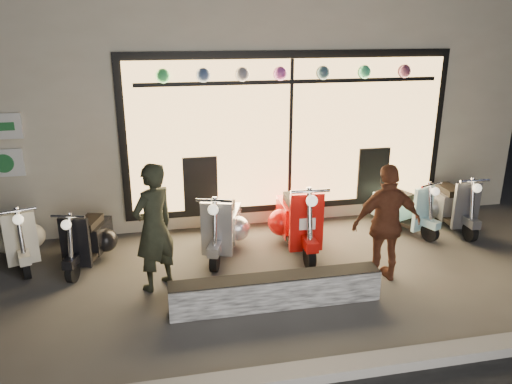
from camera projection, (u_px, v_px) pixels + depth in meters
ground at (269, 280)px, 6.71m from camera, size 40.00×40.00×0.00m
kerb at (315, 372)px, 4.84m from camera, size 40.00×0.25×0.12m
shop_building at (217, 81)px, 10.66m from camera, size 10.20×6.23×4.20m
graffiti_barrier at (276, 291)px, 6.03m from camera, size 2.57×0.28×0.40m
scooter_silver at (223, 225)px, 7.50m from camera, size 0.72×1.38×0.99m
scooter_red at (297, 218)px, 7.65m from camera, size 0.51×1.51×1.08m
scooter_black at (90, 237)px, 7.16m from camera, size 0.62×1.24×0.89m
scooter_cream at (19, 235)px, 7.18m from camera, size 0.67×1.30×0.93m
scooter_blue at (399, 208)px, 8.31m from camera, size 0.70×1.24×0.90m
scooter_grey at (449, 203)px, 8.43m from camera, size 0.45×1.33×0.96m
man at (154, 227)px, 6.27m from camera, size 0.73×0.70×1.67m
woman at (387, 224)px, 6.48m from camera, size 0.94×0.40×1.60m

